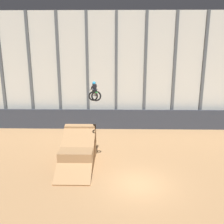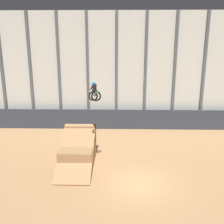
{
  "view_description": "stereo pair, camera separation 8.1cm",
  "coord_description": "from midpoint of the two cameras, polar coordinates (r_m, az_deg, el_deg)",
  "views": [
    {
      "loc": [
        -1.42,
        -15.57,
        9.21
      ],
      "look_at": [
        -1.83,
        5.41,
        3.54
      ],
      "focal_mm": 42.0,
      "sensor_mm": 36.0,
      "label": 1
    },
    {
      "loc": [
        -1.34,
        -15.56,
        9.21
      ],
      "look_at": [
        -1.83,
        5.41,
        3.54
      ],
      "focal_mm": 42.0,
      "sensor_mm": 36.0,
      "label": 2
    }
  ],
  "objects": [
    {
      "name": "arena_back_wall",
      "position": [
        28.07,
        4.21,
        8.76
      ],
      "size": [
        32.0,
        0.4,
        12.24
      ],
      "color": "beige",
      "rests_on": "ground_plane"
    },
    {
      "name": "dirt_ramp",
      "position": [
        20.77,
        -7.24,
        -8.5
      ],
      "size": [
        2.53,
        5.21,
        2.75
      ],
      "color": "#966F48",
      "rests_on": "ground_plane"
    },
    {
      "name": "lower_barrier",
      "position": [
        28.3,
        4.09,
        -1.62
      ],
      "size": [
        31.36,
        0.2,
        2.15
      ],
      "color": "#2D333D",
      "rests_on": "ground_plane"
    },
    {
      "name": "rider_bike_solo",
      "position": [
        19.19,
        -3.72,
        4.17
      ],
      "size": [
        1.1,
        1.78,
        1.58
      ],
      "rotation": [
        -0.2,
        0.0,
        0.24
      ],
      "color": "black"
    },
    {
      "name": "ground_plane",
      "position": [
        18.14,
        5.73,
        -15.48
      ],
      "size": [
        60.0,
        60.0,
        0.0
      ],
      "primitive_type": "plane",
      "color": "#9E754C"
    }
  ]
}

